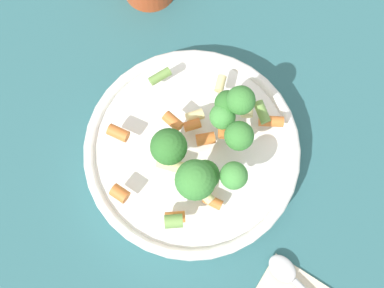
% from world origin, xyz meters
% --- Properties ---
extents(ground_plane, '(3.00, 3.00, 0.00)m').
position_xyz_m(ground_plane, '(0.00, 0.00, 0.00)').
color(ground_plane, '#2D6066').
extents(bowl, '(0.26, 0.26, 0.04)m').
position_xyz_m(bowl, '(0.00, 0.00, 0.02)').
color(bowl, white).
rests_on(bowl, ground_plane).
extents(pasta_salad, '(0.21, 0.17, 0.08)m').
position_xyz_m(pasta_salad, '(-0.00, 0.02, 0.09)').
color(pasta_salad, '#8CB766').
rests_on(pasta_salad, bowl).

